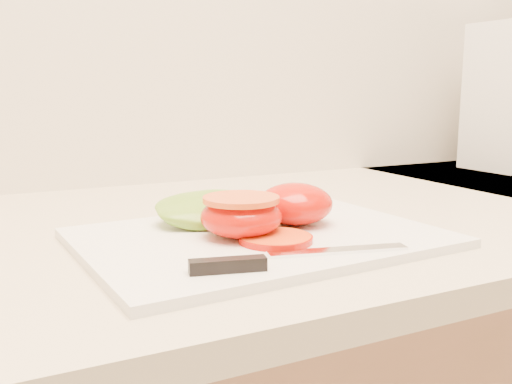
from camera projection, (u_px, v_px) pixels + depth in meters
name	position (u px, v px, depth m)	size (l,w,h in m)	color
cutting_board	(260.00, 238.00, 0.63)	(0.39, 0.28, 0.01)	white
tomato_half_dome	(295.00, 204.00, 0.67)	(0.09, 0.09, 0.05)	#C40000
tomato_half_cut	(241.00, 215.00, 0.61)	(0.09, 0.09, 0.04)	#C40000
tomato_slice_0	(275.00, 239.00, 0.60)	(0.08, 0.08, 0.01)	orange
lettuce_leaf_0	(215.00, 209.00, 0.69)	(0.15, 0.10, 0.03)	olive
knife	(274.00, 259.00, 0.52)	(0.23, 0.05, 0.01)	silver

